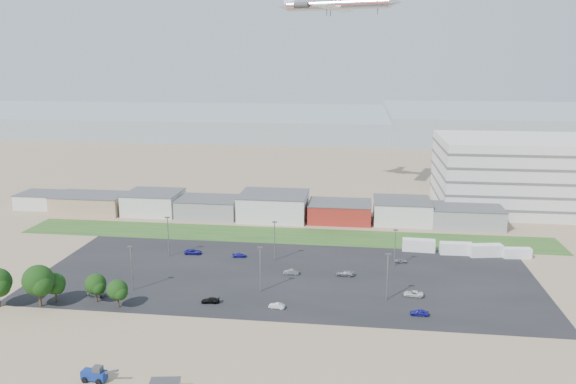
% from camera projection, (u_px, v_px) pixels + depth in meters
% --- Properties ---
extents(ground, '(700.00, 700.00, 0.00)m').
position_uv_depth(ground, '(250.00, 310.00, 118.20)').
color(ground, '#7F6851').
rests_on(ground, ground).
extents(parking_lot, '(120.00, 50.00, 0.01)m').
position_uv_depth(parking_lot, '(286.00, 276.00, 136.87)').
color(parking_lot, black).
rests_on(parking_lot, ground).
extents(grass_strip, '(160.00, 16.00, 0.02)m').
position_uv_depth(grass_strip, '(284.00, 235.00, 168.39)').
color(grass_strip, '#244D1D').
rests_on(grass_strip, ground).
extents(hills_backdrop, '(700.00, 200.00, 9.00)m').
position_uv_depth(hills_backdrop, '(386.00, 125.00, 416.17)').
color(hills_backdrop, gray).
rests_on(hills_backdrop, ground).
extents(building_row, '(170.00, 20.00, 8.00)m').
position_uv_depth(building_row, '(241.00, 205.00, 187.97)').
color(building_row, silver).
rests_on(building_row, ground).
extents(parking_garage, '(80.00, 40.00, 25.00)m').
position_uv_depth(parking_garage, '(556.00, 174.00, 195.64)').
color(parking_garage, silver).
rests_on(parking_garage, ground).
extents(telehandler, '(6.67, 2.75, 2.71)m').
position_uv_depth(telehandler, '(94.00, 373.00, 91.57)').
color(telehandler, navy).
rests_on(telehandler, ground).
extents(box_trailer_a, '(8.93, 3.27, 3.29)m').
position_uv_depth(box_trailer_a, '(419.00, 245.00, 154.23)').
color(box_trailer_a, silver).
rests_on(box_trailer_a, ground).
extents(box_trailer_b, '(8.61, 2.92, 3.20)m').
position_uv_depth(box_trailer_b, '(456.00, 248.00, 151.74)').
color(box_trailer_b, silver).
rests_on(box_trailer_b, ground).
extents(box_trailer_c, '(9.03, 4.26, 3.26)m').
position_uv_depth(box_trailer_c, '(486.00, 250.00, 150.13)').
color(box_trailer_c, silver).
rests_on(box_trailer_c, ground).
extents(box_trailer_d, '(7.40, 2.91, 2.71)m').
position_uv_depth(box_trailer_d, '(517.00, 253.00, 148.92)').
color(box_trailer_d, silver).
rests_on(box_trailer_d, ground).
extents(tree_left, '(6.96, 6.96, 10.45)m').
position_uv_depth(tree_left, '(38.00, 284.00, 118.52)').
color(tree_left, black).
rests_on(tree_left, ground).
extents(tree_mid, '(4.92, 4.92, 7.38)m').
position_uv_depth(tree_mid, '(55.00, 286.00, 121.24)').
color(tree_mid, black).
rests_on(tree_mid, ground).
extents(tree_right, '(4.86, 4.86, 7.29)m').
position_uv_depth(tree_right, '(96.00, 286.00, 121.12)').
color(tree_right, black).
rests_on(tree_right, ground).
extents(tree_near, '(4.64, 4.64, 6.96)m').
position_uv_depth(tree_near, '(118.00, 292.00, 118.57)').
color(tree_near, black).
rests_on(tree_near, ground).
extents(lightpole_front_l, '(1.24, 0.52, 10.55)m').
position_uv_depth(lightpole_front_l, '(132.00, 268.00, 126.98)').
color(lightpole_front_l, slate).
rests_on(lightpole_front_l, ground).
extents(lightpole_front_m, '(1.24, 0.52, 10.57)m').
position_uv_depth(lightpole_front_m, '(260.00, 269.00, 126.39)').
color(lightpole_front_m, slate).
rests_on(lightpole_front_m, ground).
extents(lightpole_front_r, '(1.25, 0.52, 10.63)m').
position_uv_depth(lightpole_front_r, '(387.00, 277.00, 121.94)').
color(lightpole_front_r, slate).
rests_on(lightpole_front_r, ground).
extents(lightpole_back_l, '(1.28, 0.53, 10.86)m').
position_uv_depth(lightpole_back_l, '(168.00, 237.00, 149.38)').
color(lightpole_back_l, slate).
rests_on(lightpole_back_l, ground).
extents(lightpole_back_m, '(1.24, 0.52, 10.56)m').
position_uv_depth(lightpole_back_m, '(275.00, 241.00, 146.26)').
color(lightpole_back_m, slate).
rests_on(lightpole_back_m, ground).
extents(lightpole_back_r, '(1.15, 0.48, 9.73)m').
position_uv_depth(lightpole_back_r, '(395.00, 248.00, 142.10)').
color(lightpole_back_r, slate).
rests_on(lightpole_back_r, ground).
extents(airliner, '(51.32, 41.20, 13.27)m').
position_uv_depth(airliner, '(337.00, 5.00, 193.50)').
color(airliner, silver).
extents(parked_car_0, '(4.46, 2.29, 1.21)m').
position_uv_depth(parked_car_0, '(413.00, 294.00, 124.75)').
color(parked_car_0, silver).
rests_on(parked_car_0, ground).
extents(parked_car_2, '(3.87, 1.73, 1.29)m').
position_uv_depth(parked_car_2, '(419.00, 312.00, 115.38)').
color(parked_car_2, navy).
rests_on(parked_car_2, ground).
extents(parked_car_3, '(4.12, 2.00, 1.15)m').
position_uv_depth(parked_car_3, '(210.00, 300.00, 121.37)').
color(parked_car_3, black).
rests_on(parked_car_3, ground).
extents(parked_car_6, '(3.92, 2.03, 1.09)m').
position_uv_depth(parked_car_6, '(240.00, 255.00, 149.59)').
color(parked_car_6, navy).
rests_on(parked_car_6, ground).
extents(parked_car_7, '(3.87, 1.53, 1.25)m').
position_uv_depth(parked_car_7, '(291.00, 272.00, 137.55)').
color(parked_car_7, '#595B5E').
rests_on(parked_car_7, ground).
extents(parked_car_8, '(3.26, 1.45, 1.09)m').
position_uv_depth(parked_car_8, '(401.00, 261.00, 145.48)').
color(parked_car_8, '#A5A5AA').
rests_on(parked_car_8, ground).
extents(parked_car_9, '(4.78, 2.51, 1.28)m').
position_uv_depth(parked_car_9, '(193.00, 252.00, 151.99)').
color(parked_car_9, navy).
rests_on(parked_car_9, ground).
extents(parked_car_10, '(4.55, 1.93, 1.31)m').
position_uv_depth(parked_car_10, '(97.00, 293.00, 124.81)').
color(parked_car_10, '#595B5E').
rests_on(parked_car_10, ground).
extents(parked_car_12, '(4.43, 2.10, 1.25)m').
position_uv_depth(parked_car_12, '(345.00, 273.00, 136.59)').
color(parked_car_12, '#A5A5AA').
rests_on(parked_car_12, ground).
extents(parked_car_13, '(3.56, 1.65, 1.13)m').
position_uv_depth(parked_car_13, '(277.00, 306.00, 118.73)').
color(parked_car_13, silver).
rests_on(parked_car_13, ground).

